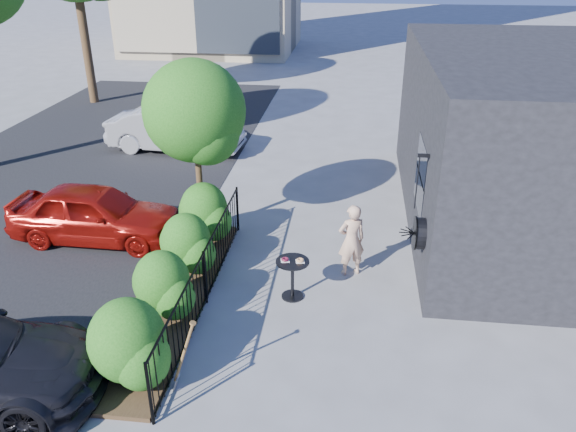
# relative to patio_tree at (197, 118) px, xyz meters

# --- Properties ---
(ground) EXTENTS (120.00, 120.00, 0.00)m
(ground) POSITION_rel_patio_tree_xyz_m (2.24, -2.76, -2.76)
(ground) COLOR gray
(ground) RESTS_ON ground
(shop_building) EXTENTS (6.22, 9.00, 4.00)m
(shop_building) POSITION_rel_patio_tree_xyz_m (7.73, 1.74, -0.76)
(shop_building) COLOR black
(shop_building) RESTS_ON ground
(fence) EXTENTS (0.05, 6.05, 1.10)m
(fence) POSITION_rel_patio_tree_xyz_m (0.74, -2.76, -2.20)
(fence) COLOR black
(fence) RESTS_ON ground
(planting_bed) EXTENTS (1.30, 6.00, 0.08)m
(planting_bed) POSITION_rel_patio_tree_xyz_m (0.04, -2.76, -2.72)
(planting_bed) COLOR #382616
(planting_bed) RESTS_ON ground
(shrubs) EXTENTS (1.10, 5.60, 1.24)m
(shrubs) POSITION_rel_patio_tree_xyz_m (0.14, -2.66, -2.06)
(shrubs) COLOR #1C5C15
(shrubs) RESTS_ON ground
(patio_tree) EXTENTS (2.20, 2.20, 3.94)m
(patio_tree) POSITION_rel_patio_tree_xyz_m (0.00, 0.00, 0.00)
(patio_tree) COLOR #3F2B19
(patio_tree) RESTS_ON ground
(street) EXTENTS (9.00, 30.00, 0.01)m
(street) POSITION_rel_patio_tree_xyz_m (-4.76, 0.24, -2.76)
(street) COLOR black
(street) RESTS_ON ground
(cafe_table) EXTENTS (0.63, 0.63, 0.85)m
(cafe_table) POSITION_rel_patio_tree_xyz_m (2.32, -2.38, -2.21)
(cafe_table) COLOR black
(cafe_table) RESTS_ON ground
(woman) EXTENTS (0.66, 0.55, 1.54)m
(woman) POSITION_rel_patio_tree_xyz_m (3.39, -1.38, -2.00)
(woman) COLOR #D6A98B
(woman) RESTS_ON ground
(shovel) EXTENTS (0.44, 0.17, 1.29)m
(shovel) POSITION_rel_patio_tree_xyz_m (0.98, -5.02, -2.20)
(shovel) COLOR brown
(shovel) RESTS_ON ground
(car_red) EXTENTS (3.83, 1.60, 1.29)m
(car_red) POSITION_rel_patio_tree_xyz_m (-2.36, -0.57, -2.12)
(car_red) COLOR #98120C
(car_red) RESTS_ON ground
(car_silver) EXTENTS (4.43, 1.80, 1.43)m
(car_silver) POSITION_rel_patio_tree_xyz_m (-2.40, 5.63, -2.05)
(car_silver) COLOR #ABABB0
(car_silver) RESTS_ON ground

